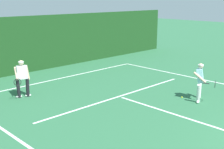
% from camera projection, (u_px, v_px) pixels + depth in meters
% --- Properties ---
extents(court_line_baseline_far, '(9.95, 0.10, 0.01)m').
position_uv_depth(court_line_baseline_far, '(61.00, 78.00, 15.68)').
color(court_line_baseline_far, white).
rests_on(court_line_baseline_far, ground_plane).
extents(court_line_service, '(8.11, 0.10, 0.01)m').
position_uv_depth(court_line_service, '(119.00, 96.00, 12.79)').
color(court_line_service, white).
rests_on(court_line_service, ground_plane).
extents(court_line_centre, '(0.10, 6.40, 0.01)m').
position_uv_depth(court_line_centre, '(189.00, 119.00, 10.45)').
color(court_line_centre, white).
rests_on(court_line_centre, ground_plane).
extents(player_near, '(0.92, 0.99, 1.54)m').
position_uv_depth(player_near, '(200.00, 80.00, 12.12)').
color(player_near, silver).
rests_on(player_near, ground_plane).
extents(player_far, '(0.91, 0.85, 1.57)m').
position_uv_depth(player_far, '(22.00, 77.00, 12.51)').
color(player_far, black).
rests_on(player_far, ground_plane).
extents(tennis_ball, '(0.07, 0.07, 0.07)m').
position_uv_depth(tennis_ball, '(182.00, 97.00, 12.59)').
color(tennis_ball, '#D1E033').
rests_on(tennis_ball, ground_plane).
extents(back_fence_windscreen, '(21.89, 0.12, 3.08)m').
position_uv_depth(back_fence_windscreen, '(36.00, 44.00, 16.93)').
color(back_fence_windscreen, '#1A431B').
rests_on(back_fence_windscreen, ground_plane).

